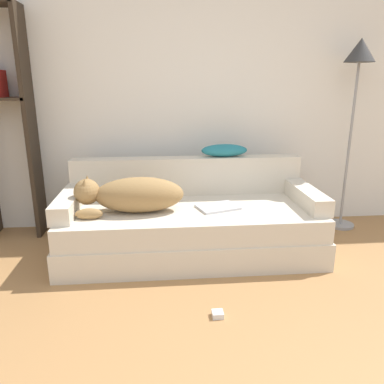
# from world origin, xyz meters

# --- Properties ---
(wall_back) EXTENTS (7.58, 0.06, 2.70)m
(wall_back) POSITION_xyz_m (0.00, 2.52, 1.35)
(wall_back) COLOR silver
(wall_back) RESTS_ON ground_plane
(couch) EXTENTS (2.01, 0.89, 0.39)m
(couch) POSITION_xyz_m (-0.24, 1.80, 0.19)
(couch) COLOR beige
(couch) RESTS_ON ground_plane
(couch_backrest) EXTENTS (1.97, 0.15, 0.32)m
(couch_backrest) POSITION_xyz_m (-0.24, 2.17, 0.55)
(couch_backrest) COLOR beige
(couch_backrest) RESTS_ON couch
(couch_arm_left) EXTENTS (0.15, 0.70, 0.13)m
(couch_arm_left) POSITION_xyz_m (-1.17, 1.79, 0.45)
(couch_arm_left) COLOR beige
(couch_arm_left) RESTS_ON couch
(couch_arm_right) EXTENTS (0.15, 0.70, 0.13)m
(couch_arm_right) POSITION_xyz_m (0.69, 1.79, 0.45)
(couch_arm_right) COLOR beige
(couch_arm_right) RESTS_ON couch
(dog) EXTENTS (0.81, 0.32, 0.28)m
(dog) POSITION_xyz_m (-0.69, 1.72, 0.53)
(dog) COLOR olive
(dog) RESTS_ON couch
(laptop) EXTENTS (0.36, 0.30, 0.02)m
(laptop) POSITION_xyz_m (-0.04, 1.75, 0.40)
(laptop) COLOR silver
(laptop) RESTS_ON couch
(throw_pillow) EXTENTS (0.40, 0.15, 0.11)m
(throw_pillow) POSITION_xyz_m (0.08, 2.18, 0.77)
(throw_pillow) COLOR teal
(throw_pillow) RESTS_ON couch_backrest
(bookshelf) EXTENTS (0.46, 0.26, 1.94)m
(bookshelf) POSITION_xyz_m (-1.79, 2.34, 1.09)
(bookshelf) COLOR #2D2319
(bookshelf) RESTS_ON ground_plane
(floor_lamp) EXTENTS (0.26, 0.26, 1.69)m
(floor_lamp) POSITION_xyz_m (1.25, 2.25, 1.39)
(floor_lamp) COLOR gray
(floor_lamp) RESTS_ON ground_plane
(power_adapter) EXTENTS (0.07, 0.07, 0.03)m
(power_adapter) POSITION_xyz_m (-0.16, 0.90, 0.02)
(power_adapter) COLOR silver
(power_adapter) RESTS_ON ground_plane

